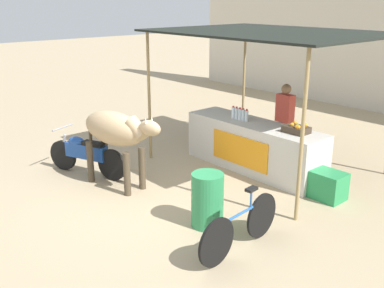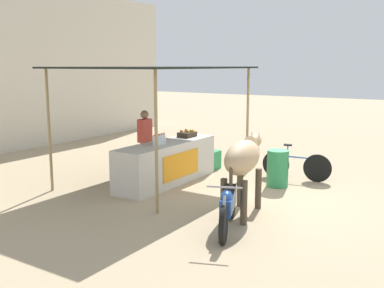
{
  "view_description": "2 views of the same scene",
  "coord_description": "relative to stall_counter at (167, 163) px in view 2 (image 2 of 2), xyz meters",
  "views": [
    {
      "loc": [
        5.53,
        -4.27,
        3.28
      ],
      "look_at": [
        -0.04,
        0.61,
        0.86
      ],
      "focal_mm": 42.0,
      "sensor_mm": 36.0,
      "label": 1
    },
    {
      "loc": [
        -8.27,
        -3.79,
        2.71
      ],
      "look_at": [
        -0.41,
        1.24,
        1.07
      ],
      "focal_mm": 42.0,
      "sensor_mm": 36.0,
      "label": 2
    }
  ],
  "objects": [
    {
      "name": "cooler_box",
      "position": [
        1.75,
        -0.1,
        -0.24
      ],
      "size": [
        0.6,
        0.44,
        0.48
      ],
      "primitive_type": "cube",
      "color": "#268C4C",
      "rests_on": "ground"
    },
    {
      "name": "cow",
      "position": [
        -1.05,
        -2.48,
        0.55
      ],
      "size": [
        1.85,
        0.75,
        1.44
      ],
      "color": "tan",
      "rests_on": "ground"
    },
    {
      "name": "fruit_crate",
      "position": [
        0.94,
        0.05,
        0.55
      ],
      "size": [
        0.44,
        0.32,
        0.18
      ],
      "color": "#3F3326",
      "rests_on": "stall_counter"
    },
    {
      "name": "water_barrel",
      "position": [
        1.11,
        -2.28,
        -0.06
      ],
      "size": [
        0.48,
        0.48,
        0.83
      ],
      "primitive_type": "cylinder",
      "color": "#2D8C51",
      "rests_on": "ground"
    },
    {
      "name": "water_bottle_row",
      "position": [
        -0.35,
        -0.05,
        0.59
      ],
      "size": [
        0.43,
        0.07,
        0.25
      ],
      "color": "silver",
      "rests_on": "stall_counter"
    },
    {
      "name": "stall_awning",
      "position": [
        0.0,
        0.3,
        2.1
      ],
      "size": [
        4.2,
        3.2,
        2.68
      ],
      "color": "black",
      "rests_on": "ground"
    },
    {
      "name": "motorcycle_parked",
      "position": [
        -1.93,
        -2.64,
        -0.05
      ],
      "size": [
        1.7,
        0.83,
        0.9
      ],
      "color": "black",
      "rests_on": "ground"
    },
    {
      "name": "bicycle_leaning",
      "position": [
        1.91,
        -2.43,
        -0.13
      ],
      "size": [
        0.21,
        1.66,
        0.85
      ],
      "color": "black",
      "rests_on": "ground"
    },
    {
      "name": "stall_counter",
      "position": [
        0.0,
        0.0,
        0.0
      ],
      "size": [
        3.0,
        0.82,
        0.96
      ],
      "color": "beige",
      "rests_on": "ground"
    },
    {
      "name": "vendor_behind_counter",
      "position": [
        0.14,
        0.75,
        0.37
      ],
      "size": [
        0.34,
        0.22,
        1.65
      ],
      "color": "#383842",
      "rests_on": "ground"
    },
    {
      "name": "ground_plane",
      "position": [
        0.0,
        -2.2,
        -0.48
      ],
      "size": [
        60.0,
        60.0,
        0.0
      ],
      "primitive_type": "plane",
      "color": "tan"
    }
  ]
}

